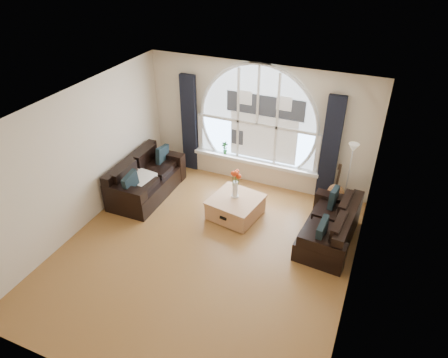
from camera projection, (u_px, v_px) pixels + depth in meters
ground at (204, 253)px, 7.37m from camera, size 5.00×5.50×0.01m
ceiling at (200, 113)px, 5.94m from camera, size 5.00×5.50×0.01m
wall_back at (258, 125)px, 8.80m from camera, size 5.00×0.01×2.70m
wall_front at (94, 317)px, 4.52m from camera, size 5.00×0.01×2.70m
wall_left at (79, 161)px, 7.49m from camera, size 0.01×5.50×2.70m
wall_right at (360, 229)px, 5.82m from camera, size 0.01×5.50×2.70m
attic_slope at (350, 164)px, 5.39m from camera, size 0.92×5.50×0.72m
arched_window at (258, 114)px, 8.63m from camera, size 2.60×0.06×2.15m
window_sill at (255, 161)px, 9.17m from camera, size 2.90×0.22×0.08m
window_frame at (257, 114)px, 8.61m from camera, size 2.76×0.08×2.15m
neighbor_house at (264, 121)px, 8.63m from camera, size 1.70×0.02×1.50m
curtain_left at (189, 124)px, 9.35m from camera, size 0.35×0.12×2.30m
curtain_right at (330, 150)px, 8.28m from camera, size 0.35×0.12×2.30m
sofa_left at (147, 178)px, 8.78m from camera, size 0.94×1.85×0.82m
sofa_right at (329, 224)px, 7.44m from camera, size 0.95×1.70×0.73m
coffee_chest at (236, 206)px, 8.19m from camera, size 1.08×1.08×0.46m
throw_blanket at (139, 178)px, 8.57m from camera, size 0.60×0.60×0.10m
vase_flowers at (235, 180)px, 7.94m from camera, size 0.24×0.24×0.70m
floor_lamp at (347, 181)px, 7.94m from camera, size 0.24×0.24×1.60m
guitar at (337, 184)px, 8.33m from camera, size 0.38×0.28×1.06m
potted_plant at (225, 148)px, 9.31m from camera, size 0.17×0.13×0.30m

